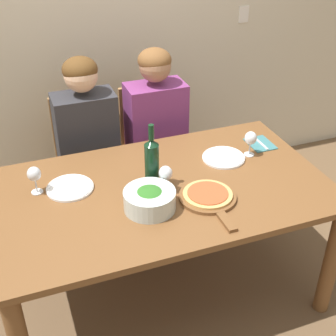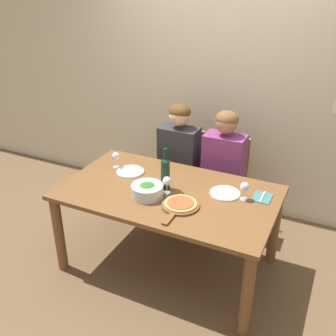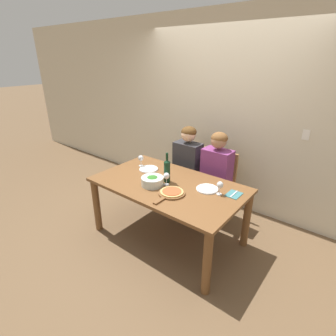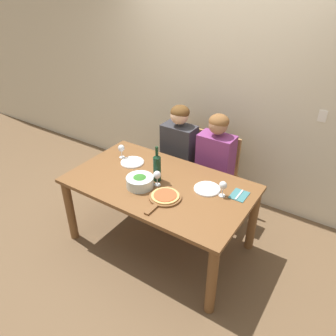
% 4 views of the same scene
% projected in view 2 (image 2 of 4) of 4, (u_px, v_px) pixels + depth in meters
% --- Properties ---
extents(ground_plane, '(40.00, 40.00, 0.00)m').
position_uv_depth(ground_plane, '(168.00, 264.00, 3.52)').
color(ground_plane, brown).
extents(back_wall, '(10.00, 0.06, 2.70)m').
position_uv_depth(back_wall, '(223.00, 83.00, 3.94)').
color(back_wall, beige).
rests_on(back_wall, ground).
extents(dining_table, '(1.74, 1.01, 0.75)m').
position_uv_depth(dining_table, '(168.00, 203.00, 3.24)').
color(dining_table, brown).
rests_on(dining_table, ground).
extents(chair_left, '(0.42, 0.42, 0.92)m').
position_uv_depth(chair_left, '(182.00, 171.00, 4.06)').
color(chair_left, '#9E7042').
rests_on(chair_left, ground).
extents(chair_right, '(0.42, 0.42, 0.92)m').
position_uv_depth(chair_right, '(225.00, 180.00, 3.88)').
color(chair_right, '#9E7042').
rests_on(chair_right, ground).
extents(person_woman, '(0.47, 0.51, 1.24)m').
position_uv_depth(person_woman, '(178.00, 153.00, 3.86)').
color(person_woman, '#28282D').
rests_on(person_woman, ground).
extents(person_man, '(0.47, 0.51, 1.24)m').
position_uv_depth(person_man, '(223.00, 162.00, 3.68)').
color(person_man, '#28282D').
rests_on(person_man, ground).
extents(wine_bottle, '(0.07, 0.07, 0.36)m').
position_uv_depth(wine_bottle, '(165.00, 173.00, 3.16)').
color(wine_bottle, black).
rests_on(wine_bottle, dining_table).
extents(broccoli_bowl, '(0.25, 0.25, 0.11)m').
position_uv_depth(broccoli_bowl, '(147.00, 191.00, 3.09)').
color(broccoli_bowl, silver).
rests_on(broccoli_bowl, dining_table).
extents(dinner_plate_left, '(0.24, 0.24, 0.02)m').
position_uv_depth(dinner_plate_left, '(130.00, 171.00, 3.48)').
color(dinner_plate_left, white).
rests_on(dinner_plate_left, dining_table).
extents(dinner_plate_right, '(0.24, 0.24, 0.02)m').
position_uv_depth(dinner_plate_right, '(225.00, 193.00, 3.14)').
color(dinner_plate_right, white).
rests_on(dinner_plate_right, dining_table).
extents(pizza_on_board, '(0.29, 0.43, 0.04)m').
position_uv_depth(pizza_on_board, '(180.00, 205.00, 2.97)').
color(pizza_on_board, brown).
rests_on(pizza_on_board, dining_table).
extents(wine_glass_left, '(0.07, 0.07, 0.15)m').
position_uv_depth(wine_glass_left, '(116.00, 157.00, 3.53)').
color(wine_glass_left, silver).
rests_on(wine_glass_left, dining_table).
extents(wine_glass_right, '(0.07, 0.07, 0.15)m').
position_uv_depth(wine_glass_right, '(245.00, 188.00, 3.02)').
color(wine_glass_right, silver).
rests_on(wine_glass_right, dining_table).
extents(wine_glass_centre, '(0.07, 0.07, 0.15)m').
position_uv_depth(wine_glass_centre, '(167.00, 182.00, 3.11)').
color(wine_glass_centre, silver).
rests_on(wine_glass_centre, dining_table).
extents(fork_on_napkin, '(0.14, 0.18, 0.01)m').
position_uv_depth(fork_on_napkin, '(262.00, 197.00, 3.09)').
color(fork_on_napkin, '#387075').
rests_on(fork_on_napkin, dining_table).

